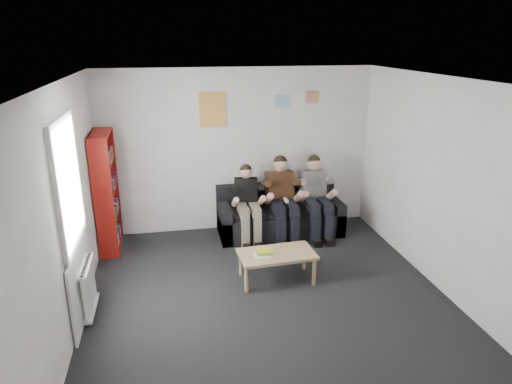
% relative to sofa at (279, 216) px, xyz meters
% --- Properties ---
extents(room_shell, '(5.00, 5.00, 5.00)m').
position_rel_sofa_xyz_m(room_shell, '(-0.63, -2.11, 1.07)').
color(room_shell, black).
rests_on(room_shell, ground).
extents(sofa, '(2.03, 0.83, 0.79)m').
position_rel_sofa_xyz_m(sofa, '(0.00, 0.00, 0.00)').
color(sofa, black).
rests_on(sofa, ground).
extents(bookshelf, '(0.28, 0.83, 1.83)m').
position_rel_sofa_xyz_m(bookshelf, '(-2.71, -0.08, 0.63)').
color(bookshelf, maroon).
rests_on(bookshelf, ground).
extents(coffee_table, '(1.01, 0.56, 0.40)m').
position_rel_sofa_xyz_m(coffee_table, '(-0.42, -1.56, 0.07)').
color(coffee_table, tan).
rests_on(coffee_table, ground).
extents(game_cases, '(0.26, 0.22, 0.05)m').
position_rel_sofa_xyz_m(game_cases, '(-0.60, -1.58, 0.15)').
color(game_cases, white).
rests_on(game_cases, coffee_table).
extents(person_left, '(0.37, 0.80, 1.22)m').
position_rel_sofa_xyz_m(person_left, '(-0.57, -0.19, 0.33)').
color(person_left, black).
rests_on(person_left, sofa).
extents(person_middle, '(0.43, 0.92, 1.34)m').
position_rel_sofa_xyz_m(person_middle, '(-0.00, -0.20, 0.37)').
color(person_middle, '#492918').
rests_on(person_middle, sofa).
extents(person_right, '(0.42, 0.90, 1.32)m').
position_rel_sofa_xyz_m(person_right, '(0.57, -0.19, 0.36)').
color(person_right, silver).
rests_on(person_right, sofa).
extents(radiator, '(0.10, 0.64, 0.60)m').
position_rel_sofa_xyz_m(radiator, '(-2.78, -1.91, 0.07)').
color(radiator, white).
rests_on(radiator, ground).
extents(window, '(0.05, 1.30, 2.36)m').
position_rel_sofa_xyz_m(window, '(-2.85, -1.91, 0.75)').
color(window, white).
rests_on(window, room_shell).
extents(poster_large, '(0.42, 0.01, 0.55)m').
position_rel_sofa_xyz_m(poster_large, '(-1.03, 0.37, 1.77)').
color(poster_large, '#F1D055').
rests_on(poster_large, room_shell).
extents(poster_blue, '(0.25, 0.01, 0.20)m').
position_rel_sofa_xyz_m(poster_blue, '(0.12, 0.37, 1.87)').
color(poster_blue, '#3E96D4').
rests_on(poster_blue, room_shell).
extents(poster_pink, '(0.22, 0.01, 0.18)m').
position_rel_sofa_xyz_m(poster_pink, '(0.62, 0.37, 1.92)').
color(poster_pink, '#C33D75').
rests_on(poster_pink, room_shell).
extents(poster_sign, '(0.20, 0.01, 0.14)m').
position_rel_sofa_xyz_m(poster_sign, '(-1.63, 0.37, 1.97)').
color(poster_sign, white).
rests_on(poster_sign, room_shell).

